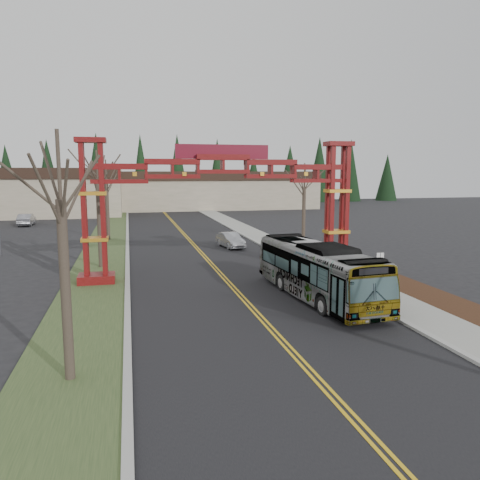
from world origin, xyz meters
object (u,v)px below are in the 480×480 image
object	(u,v)px
bare_tree_median_near	(61,201)
bare_tree_median_mid	(98,181)
barrel_north	(318,252)
silver_sedan	(231,240)
gateway_arch	(223,186)
parked_car_far_a	(26,220)
barrel_south	(366,270)
bare_tree_median_far	(106,183)
transit_bus	(317,271)
bare_tree_right_far	(304,188)
barrel_mid	(340,261)
retail_building_east	(211,189)
street_sign	(380,262)

from	to	relation	value
bare_tree_median_near	bare_tree_median_mid	xyz separation A→B (m)	(0.00, 19.06, 0.27)
bare_tree_median_near	barrel_north	size ratio (longest dim) A/B	7.94
silver_sedan	gateway_arch	bearing A→B (deg)	-113.22
parked_car_far_a	bare_tree_median_mid	distance (m)	32.83
bare_tree_median_mid	barrel_south	size ratio (longest dim) A/B	9.54
bare_tree_median_far	barrel_north	world-z (taller)	bare_tree_median_far
transit_bus	bare_tree_right_far	world-z (taller)	bare_tree_right_far
bare_tree_median_near	barrel_north	world-z (taller)	bare_tree_median_near
gateway_arch	transit_bus	distance (m)	8.71
barrel_mid	barrel_north	xyz separation A→B (m)	(0.03, 4.04, -0.04)
retail_building_east	bare_tree_median_mid	distance (m)	59.76
parked_car_far_a	barrel_mid	world-z (taller)	parked_car_far_a
bare_tree_right_far	silver_sedan	bearing A→B (deg)	176.06
transit_bus	barrel_mid	distance (m)	8.79
bare_tree_median_near	bare_tree_median_far	size ratio (longest dim) A/B	1.01
gateway_arch	bare_tree_right_far	xyz separation A→B (m)	(10.00, 11.36, -0.54)
street_sign	bare_tree_median_near	bearing A→B (deg)	-150.40
bare_tree_median_mid	silver_sedan	bearing A→B (deg)	31.53
retail_building_east	bare_tree_median_far	bearing A→B (deg)	-112.83
bare_tree_median_near	barrel_south	size ratio (longest dim) A/B	9.29
bare_tree_median_mid	street_sign	bearing A→B (deg)	-29.36
gateway_arch	bare_tree_median_near	size ratio (longest dim) A/B	2.23
gateway_arch	silver_sedan	bearing A→B (deg)	75.40
silver_sedan	barrel_north	distance (m)	8.96
bare_tree_median_mid	barrel_south	world-z (taller)	bare_tree_median_mid
barrel_mid	barrel_north	size ratio (longest dim) A/B	1.07
bare_tree_median_far	street_sign	size ratio (longest dim) A/B	4.02
retail_building_east	silver_sedan	size ratio (longest dim) A/B	9.10
parked_car_far_a	barrel_mid	size ratio (longest dim) A/B	4.21
bare_tree_median_near	street_sign	bearing A→B (deg)	29.60
bare_tree_median_far	bare_tree_median_near	bearing A→B (deg)	-90.00
gateway_arch	parked_car_far_a	size ratio (longest dim) A/B	3.92
silver_sedan	bare_tree_median_mid	world-z (taller)	bare_tree_median_mid
gateway_arch	transit_bus	world-z (taller)	gateway_arch
transit_bus	parked_car_far_a	bearing A→B (deg)	114.01
transit_bus	barrel_south	xyz separation A→B (m)	(5.26, 4.29, -1.10)
barrel_north	transit_bus	bearing A→B (deg)	-113.23
silver_sedan	barrel_south	world-z (taller)	silver_sedan
bare_tree_median_near	street_sign	distance (m)	19.91
retail_building_east	silver_sedan	distance (m)	50.67
street_sign	barrel_south	world-z (taller)	street_sign
silver_sedan	transit_bus	bearing A→B (deg)	-95.89
retail_building_east	bare_tree_median_far	size ratio (longest dim) A/B	4.69
gateway_arch	bare_tree_median_mid	bearing A→B (deg)	147.81
barrel_mid	silver_sedan	bearing A→B (deg)	117.51
bare_tree_median_near	transit_bus	bearing A→B (deg)	32.63
parked_car_far_a	transit_bus	bearing A→B (deg)	117.61
silver_sedan	bare_tree_right_far	size ratio (longest dim) A/B	0.54
transit_bus	bare_tree_right_far	bearing A→B (deg)	66.58
bare_tree_median_near	barrel_mid	size ratio (longest dim) A/B	7.42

